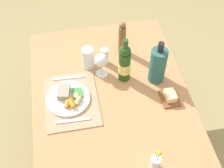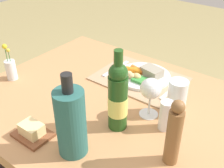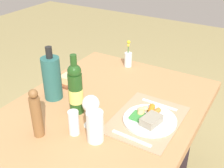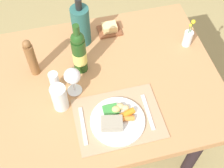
{
  "view_description": "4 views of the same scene",
  "coord_description": "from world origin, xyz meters",
  "px_view_note": "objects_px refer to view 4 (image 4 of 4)",
  "views": [
    {
      "loc": [
        1.08,
        -0.19,
        2.13
      ],
      "look_at": [
        0.02,
        0.01,
        0.81
      ],
      "focal_mm": 48.54,
      "sensor_mm": 36.0,
      "label": 1
    },
    {
      "loc": [
        -0.55,
        0.75,
        1.4
      ],
      "look_at": [
        0.02,
        -0.01,
        0.8
      ],
      "focal_mm": 44.79,
      "sensor_mm": 36.0,
      "label": 2
    },
    {
      "loc": [
        -1.02,
        -0.65,
        1.54
      ],
      "look_at": [
        0.1,
        0.01,
        0.81
      ],
      "focal_mm": 45.5,
      "sensor_mm": 36.0,
      "label": 3
    },
    {
      "loc": [
        -0.17,
        -0.88,
        1.98
      ],
      "look_at": [
        0.03,
        -0.09,
        0.81
      ],
      "focal_mm": 48.66,
      "sensor_mm": 36.0,
      "label": 4
    }
  ],
  "objects_px": {
    "pepper_mill": "(31,58)",
    "wine_glass": "(72,77)",
    "dining_table": "(103,91)",
    "fork": "(83,126)",
    "cooler_bottle": "(81,25)",
    "knife": "(148,112)",
    "salt_shaker": "(55,82)",
    "water_tumbler": "(60,99)",
    "dinner_plate": "(117,120)",
    "wine_bottle": "(79,52)",
    "flower_vase": "(188,37)",
    "butter_dish": "(109,29)"
  },
  "relations": [
    {
      "from": "wine_bottle",
      "to": "wine_glass",
      "type": "xyz_separation_m",
      "value": [
        -0.06,
        -0.13,
        -0.01
      ]
    },
    {
      "from": "water_tumbler",
      "to": "wine_bottle",
      "type": "distance_m",
      "value": 0.25
    },
    {
      "from": "pepper_mill",
      "to": "butter_dish",
      "type": "relative_size",
      "value": 1.81
    },
    {
      "from": "knife",
      "to": "water_tumbler",
      "type": "distance_m",
      "value": 0.42
    },
    {
      "from": "knife",
      "to": "dining_table",
      "type": "bearing_deg",
      "value": 127.31
    },
    {
      "from": "dining_table",
      "to": "butter_dish",
      "type": "relative_size",
      "value": 9.16
    },
    {
      "from": "pepper_mill",
      "to": "wine_glass",
      "type": "bearing_deg",
      "value": -42.78
    },
    {
      "from": "flower_vase",
      "to": "butter_dish",
      "type": "bearing_deg",
      "value": 152.88
    },
    {
      "from": "dinner_plate",
      "to": "butter_dish",
      "type": "height_order",
      "value": "dinner_plate"
    },
    {
      "from": "knife",
      "to": "salt_shaker",
      "type": "height_order",
      "value": "salt_shaker"
    },
    {
      "from": "pepper_mill",
      "to": "wine_bottle",
      "type": "relative_size",
      "value": 0.76
    },
    {
      "from": "dining_table",
      "to": "dinner_plate",
      "type": "distance_m",
      "value": 0.27
    },
    {
      "from": "salt_shaker",
      "to": "flower_vase",
      "type": "relative_size",
      "value": 0.66
    },
    {
      "from": "water_tumbler",
      "to": "wine_bottle",
      "type": "xyz_separation_m",
      "value": [
        0.13,
        0.2,
        0.07
      ]
    },
    {
      "from": "butter_dish",
      "to": "flower_vase",
      "type": "distance_m",
      "value": 0.44
    },
    {
      "from": "knife",
      "to": "wine_glass",
      "type": "height_order",
      "value": "wine_glass"
    },
    {
      "from": "knife",
      "to": "water_tumbler",
      "type": "relative_size",
      "value": 1.33
    },
    {
      "from": "cooler_bottle",
      "to": "fork",
      "type": "bearing_deg",
      "value": -100.62
    },
    {
      "from": "cooler_bottle",
      "to": "knife",
      "type": "bearing_deg",
      "value": -67.94
    },
    {
      "from": "water_tumbler",
      "to": "flower_vase",
      "type": "relative_size",
      "value": 0.82
    },
    {
      "from": "knife",
      "to": "butter_dish",
      "type": "distance_m",
      "value": 0.57
    },
    {
      "from": "dinner_plate",
      "to": "wine_bottle",
      "type": "xyz_separation_m",
      "value": [
        -0.1,
        0.35,
        0.11
      ]
    },
    {
      "from": "pepper_mill",
      "to": "flower_vase",
      "type": "bearing_deg",
      "value": -0.6
    },
    {
      "from": "wine_glass",
      "to": "fork",
      "type": "bearing_deg",
      "value": -89.27
    },
    {
      "from": "dining_table",
      "to": "fork",
      "type": "distance_m",
      "value": 0.29
    },
    {
      "from": "wine_bottle",
      "to": "salt_shaker",
      "type": "bearing_deg",
      "value": -147.07
    },
    {
      "from": "knife",
      "to": "butter_dish",
      "type": "relative_size",
      "value": 1.5
    },
    {
      "from": "knife",
      "to": "wine_glass",
      "type": "bearing_deg",
      "value": 148.3
    },
    {
      "from": "fork",
      "to": "wine_glass",
      "type": "distance_m",
      "value": 0.23
    },
    {
      "from": "salt_shaker",
      "to": "wine_glass",
      "type": "bearing_deg",
      "value": -21.54
    },
    {
      "from": "water_tumbler",
      "to": "pepper_mill",
      "type": "bearing_deg",
      "value": 112.89
    },
    {
      "from": "knife",
      "to": "flower_vase",
      "type": "relative_size",
      "value": 1.09
    },
    {
      "from": "water_tumbler",
      "to": "wine_bottle",
      "type": "bearing_deg",
      "value": 56.14
    },
    {
      "from": "water_tumbler",
      "to": "dinner_plate",
      "type": "bearing_deg",
      "value": -31.91
    },
    {
      "from": "wine_bottle",
      "to": "wine_glass",
      "type": "distance_m",
      "value": 0.14
    },
    {
      "from": "water_tumbler",
      "to": "butter_dish",
      "type": "bearing_deg",
      "value": 51.32
    },
    {
      "from": "pepper_mill",
      "to": "wine_bottle",
      "type": "distance_m",
      "value": 0.24
    },
    {
      "from": "dinner_plate",
      "to": "fork",
      "type": "bearing_deg",
      "value": 175.3
    },
    {
      "from": "dinner_plate",
      "to": "water_tumbler",
      "type": "distance_m",
      "value": 0.28
    },
    {
      "from": "fork",
      "to": "pepper_mill",
      "type": "height_order",
      "value": "pepper_mill"
    },
    {
      "from": "fork",
      "to": "pepper_mill",
      "type": "xyz_separation_m",
      "value": [
        -0.18,
        0.37,
        0.1
      ]
    },
    {
      "from": "dining_table",
      "to": "pepper_mill",
      "type": "xyz_separation_m",
      "value": [
        -0.32,
        0.14,
        0.21
      ]
    },
    {
      "from": "wine_glass",
      "to": "dinner_plate",
      "type": "bearing_deg",
      "value": -53.82
    },
    {
      "from": "flower_vase",
      "to": "wine_glass",
      "type": "bearing_deg",
      "value": -166.75
    },
    {
      "from": "dining_table",
      "to": "fork",
      "type": "bearing_deg",
      "value": -122.13
    },
    {
      "from": "knife",
      "to": "wine_glass",
      "type": "relative_size",
      "value": 1.2
    },
    {
      "from": "dinner_plate",
      "to": "wine_glass",
      "type": "relative_size",
      "value": 1.58
    },
    {
      "from": "knife",
      "to": "cooler_bottle",
      "type": "bearing_deg",
      "value": 114.04
    },
    {
      "from": "salt_shaker",
      "to": "wine_bottle",
      "type": "bearing_deg",
      "value": 32.93
    },
    {
      "from": "pepper_mill",
      "to": "salt_shaker",
      "type": "xyz_separation_m",
      "value": [
        0.09,
        -0.13,
        -0.05
      ]
    }
  ]
}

